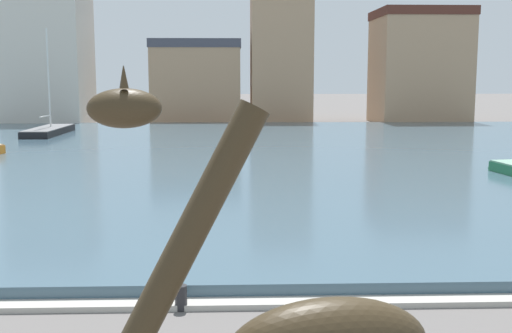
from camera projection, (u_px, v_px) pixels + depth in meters
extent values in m
cube|color=#3D5666|center=(241.00, 156.00, 34.97)|extent=(87.42, 44.45, 0.36)
cube|color=#ADA89E|center=(257.00, 303.00, 12.75)|extent=(87.42, 0.50, 0.12)
cylinder|color=#382B19|center=(193.00, 228.00, 4.60)|extent=(1.15, 0.45, 1.83)
ellipsoid|color=#382B19|center=(125.00, 108.00, 4.37)|extent=(0.55, 0.37, 0.27)
cone|color=#382B19|center=(124.00, 77.00, 4.27)|extent=(0.06, 0.06, 0.16)
cone|color=#382B19|center=(123.00, 77.00, 4.41)|extent=(0.06, 0.06, 0.16)
cube|color=black|center=(49.00, 134.00, 45.46)|extent=(2.05, 6.99, 0.80)
ellipsoid|color=black|center=(62.00, 130.00, 48.73)|extent=(1.77, 2.47, 0.76)
cube|color=slate|center=(49.00, 128.00, 45.40)|extent=(2.00, 6.85, 0.06)
cylinder|color=silver|center=(49.00, 78.00, 45.42)|extent=(0.12, 0.12, 7.01)
cylinder|color=silver|center=(45.00, 116.00, 44.59)|extent=(0.12, 2.44, 0.08)
ellipsoid|color=#236B42|center=(512.00, 170.00, 28.41)|extent=(2.17, 2.61, 0.74)
cylinder|color=#232326|center=(181.00, 298.00, 12.52)|extent=(0.24, 0.24, 0.50)
cube|color=beige|center=(49.00, 57.00, 58.35)|extent=(6.87, 7.32, 12.36)
cube|color=tan|center=(196.00, 86.00, 60.75)|extent=(8.28, 5.37, 7.00)
cube|color=#42424C|center=(196.00, 44.00, 60.20)|extent=(8.45, 5.47, 0.80)
cube|color=tan|center=(281.00, 60.00, 60.74)|extent=(5.60, 6.08, 11.84)
cube|color=tan|center=(419.00, 71.00, 60.41)|extent=(8.09, 7.79, 9.76)
cube|color=#51281E|center=(421.00, 14.00, 59.66)|extent=(8.25, 7.95, 0.80)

